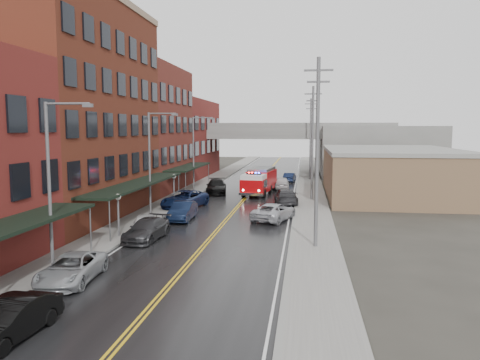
{
  "coord_description": "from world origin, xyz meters",
  "views": [
    {
      "loc": [
        6.46,
        -14.66,
        7.64
      ],
      "look_at": [
        0.66,
        26.93,
        3.0
      ],
      "focal_mm": 35.0,
      "sensor_mm": 36.0,
      "label": 1
    }
  ],
  "objects": [
    {
      "name": "street_lamp_0",
      "position": [
        -6.55,
        8.0,
        5.19
      ],
      "size": [
        2.64,
        0.22,
        9.0
      ],
      "color": "#59595B",
      "rests_on": "ground"
    },
    {
      "name": "road",
      "position": [
        0.0,
        30.0,
        0.01
      ],
      "size": [
        11.0,
        160.0,
        0.02
      ],
      "primitive_type": "cube",
      "color": "black",
      "rests_on": "ground"
    },
    {
      "name": "curb_right",
      "position": [
        5.65,
        30.0,
        0.07
      ],
      "size": [
        0.3,
        160.0,
        0.15
      ],
      "primitive_type": "cube",
      "color": "gray",
      "rests_on": "ground"
    },
    {
      "name": "utility_pole_0",
      "position": [
        7.2,
        15.0,
        6.31
      ],
      "size": [
        1.8,
        0.24,
        12.0
      ],
      "color": "#59595B",
      "rests_on": "ground"
    },
    {
      "name": "globe_lamp_2",
      "position": [
        -6.4,
        30.0,
        2.31
      ],
      "size": [
        0.44,
        0.44,
        3.12
      ],
      "color": "#59595B",
      "rests_on": "ground"
    },
    {
      "name": "brick_building_far",
      "position": [
        -13.3,
        58.0,
        6.0
      ],
      "size": [
        9.0,
        20.0,
        12.0
      ],
      "primitive_type": "cube",
      "color": "maroon",
      "rests_on": "ground"
    },
    {
      "name": "brick_building_c",
      "position": [
        -13.3,
        40.5,
        7.5
      ],
      "size": [
        9.0,
        15.0,
        15.0
      ],
      "primitive_type": "cube",
      "color": "maroon",
      "rests_on": "ground"
    },
    {
      "name": "overpass",
      "position": [
        0.0,
        62.0,
        5.99
      ],
      "size": [
        40.0,
        10.0,
        7.5
      ],
      "color": "slate",
      "rests_on": "ground"
    },
    {
      "name": "parked_car_right_0",
      "position": [
        3.96,
        23.8,
        0.73
      ],
      "size": [
        3.96,
        5.72,
        1.45
      ],
      "primitive_type": "imported",
      "rotation": [
        0.0,
        0.0,
        2.81
      ],
      "color": "#ADAFB5",
      "rests_on": "ground"
    },
    {
      "name": "street_lamp_1",
      "position": [
        -6.55,
        24.0,
        5.19
      ],
      "size": [
        2.64,
        0.22,
        9.0
      ],
      "color": "#59595B",
      "rests_on": "ground"
    },
    {
      "name": "utility_pole_2",
      "position": [
        7.2,
        55.0,
        6.31
      ],
      "size": [
        1.8,
        0.24,
        12.0
      ],
      "color": "#59595B",
      "rests_on": "ground"
    },
    {
      "name": "ground",
      "position": [
        0.0,
        0.0,
        0.0
      ],
      "size": [
        220.0,
        220.0,
        0.0
      ],
      "primitive_type": "plane",
      "color": "#2D2B26",
      "rests_on": "ground"
    },
    {
      "name": "parked_car_left_3",
      "position": [
        -4.24,
        15.7,
        0.73
      ],
      "size": [
        2.42,
        5.14,
        1.45
      ],
      "primitive_type": "imported",
      "rotation": [
        0.0,
        0.0,
        -0.08
      ],
      "color": "#29292C",
      "rests_on": "ground"
    },
    {
      "name": "curb_left",
      "position": [
        -5.65,
        30.0,
        0.07
      ],
      "size": [
        0.3,
        160.0,
        0.15
      ],
      "primitive_type": "cube",
      "color": "gray",
      "rests_on": "ground"
    },
    {
      "name": "right_far_block",
      "position": [
        18.0,
        70.0,
        4.0
      ],
      "size": [
        18.0,
        30.0,
        8.0
      ],
      "primitive_type": "cube",
      "color": "slate",
      "rests_on": "ground"
    },
    {
      "name": "parked_car_left_1",
      "position": [
        -4.04,
        0.3,
        0.73
      ],
      "size": [
        1.85,
        4.54,
        1.46
      ],
      "primitive_type": "imported",
      "rotation": [
        0.0,
        0.0,
        -0.07
      ],
      "color": "black",
      "rests_on": "ground"
    },
    {
      "name": "parked_car_right_1",
      "position": [
        4.6,
        32.3,
        0.78
      ],
      "size": [
        2.76,
        5.6,
        1.57
      ],
      "primitive_type": "imported",
      "rotation": [
        0.0,
        0.0,
        3.25
      ],
      "color": "#2C2B2E",
      "rests_on": "ground"
    },
    {
      "name": "parked_car_left_2",
      "position": [
        -5.0,
        6.64,
        0.69
      ],
      "size": [
        2.68,
        5.12,
        1.38
      ],
      "primitive_type": "imported",
      "rotation": [
        0.0,
        0.0,
        0.08
      ],
      "color": "#94989C",
      "rests_on": "ground"
    },
    {
      "name": "tan_building",
      "position": [
        16.0,
        40.0,
        2.5
      ],
      "size": [
        14.0,
        22.0,
        5.0
      ],
      "primitive_type": "cube",
      "color": "brown",
      "rests_on": "ground"
    },
    {
      "name": "parked_car_right_3",
      "position": [
        4.32,
        52.2,
        0.67
      ],
      "size": [
        1.83,
        4.2,
        1.34
      ],
      "primitive_type": "imported",
      "rotation": [
        0.0,
        0.0,
        3.04
      ],
      "color": "black",
      "rests_on": "ground"
    },
    {
      "name": "utility_pole_1",
      "position": [
        7.2,
        35.0,
        6.31
      ],
      "size": [
        1.8,
        0.24,
        12.0
      ],
      "color": "#59595B",
      "rests_on": "ground"
    },
    {
      "name": "brick_building_b",
      "position": [
        -13.3,
        23.0,
        9.0
      ],
      "size": [
        9.0,
        20.0,
        18.0
      ],
      "primitive_type": "cube",
      "color": "#592417",
      "rests_on": "ground"
    },
    {
      "name": "parked_car_left_5",
      "position": [
        -3.6,
        22.8,
        0.77
      ],
      "size": [
        1.74,
        4.73,
        1.55
      ],
      "primitive_type": "imported",
      "rotation": [
        0.0,
        0.0,
        0.02
      ],
      "color": "black",
      "rests_on": "ground"
    },
    {
      "name": "awning_2",
      "position": [
        -7.49,
        40.5,
        2.99
      ],
      "size": [
        2.6,
        13.0,
        3.09
      ],
      "color": "black",
      "rests_on": "ground"
    },
    {
      "name": "parked_car_left_7",
      "position": [
        -3.85,
        39.03,
        0.82
      ],
      "size": [
        3.2,
        5.98,
        1.65
      ],
      "primitive_type": "imported",
      "rotation": [
        0.0,
        0.0,
        0.16
      ],
      "color": "black",
      "rests_on": "ground"
    },
    {
      "name": "sidewalk_left",
      "position": [
        -7.3,
        30.0,
        0.07
      ],
      "size": [
        3.0,
        160.0,
        0.15
      ],
      "primitive_type": "cube",
      "color": "slate",
      "rests_on": "ground"
    },
    {
      "name": "globe_lamp_1",
      "position": [
        -6.4,
        16.0,
        2.31
      ],
      "size": [
        0.44,
        0.44,
        3.12
      ],
      "color": "#59595B",
      "rests_on": "ground"
    },
    {
      "name": "awning_1",
      "position": [
        -7.49,
        23.0,
        2.99
      ],
      "size": [
        2.6,
        18.0,
        3.09
      ],
      "color": "black",
      "rests_on": "ground"
    },
    {
      "name": "sidewalk_right",
      "position": [
        7.3,
        30.0,
        0.07
      ],
      "size": [
        3.0,
        160.0,
        0.15
      ],
      "primitive_type": "cube",
      "color": "slate",
      "rests_on": "ground"
    },
    {
      "name": "parked_car_left_6",
      "position": [
        -5.0,
        28.84,
        0.83
      ],
      "size": [
        4.12,
        6.46,
        1.66
      ],
      "primitive_type": "imported",
      "rotation": [
        0.0,
        0.0,
        -0.24
      ],
      "color": "#121F46",
      "rests_on": "ground"
    },
    {
      "name": "parked_car_left_4",
      "position": [
        -4.78,
        16.8,
        0.77
      ],
      "size": [
        3.07,
        4.84,
        1.53
      ],
      "primitive_type": "imported",
      "rotation": [
        0.0,
        0.0,
        0.3
      ],
      "color": "white",
      "rests_on": "ground"
    },
    {
      "name": "fire_truck",
      "position": [
        1.23,
        39.09,
        1.62
      ],
      "size": [
        4.09,
        8.46,
        2.99
      ],
      "rotation": [
        0.0,
        0.0,
        -0.13
      ],
      "color": "#B9080C",
      "rests_on": "ground"
    },
    {
      "name": "street_lamp_2",
      "position": [
        -6.55,
        40.0,
        5.19
      ],
      "size": [
        2.64,
        0.22,
        9.0
      ],
      "color": "#59595B",
      "rests_on": "ground"
    },
    {
      "name": "parked_car_right_2",
      "position": [
        3.6,
        44.21,
        0.78
      ],
      "size": [
        2.07,
        4.69,
        1.57
      ],
      "primitive_type": "imported",
      "rotation": [
        0.0,
        0.0,
        3.19
      ],
      "color": "silver",
      "rests_on": "ground"
    }
  ]
}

